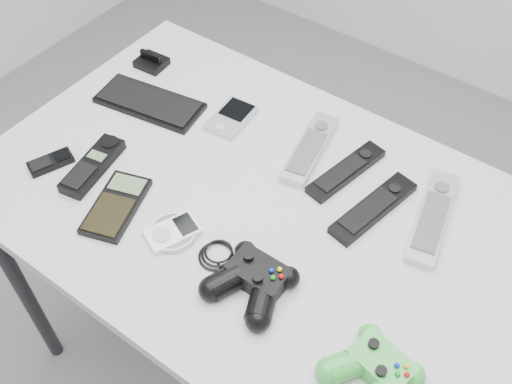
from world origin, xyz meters
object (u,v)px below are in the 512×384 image
Objects in this scene: mobile_phone at (51,162)px; remote_black_b at (374,207)px; remote_silver_a at (310,148)px; remote_silver_b at (433,216)px; controller_black at (253,279)px; remote_black_a at (346,171)px; pda at (231,117)px; cordless_handset at (93,165)px; mp3_player at (172,232)px; controller_green at (375,369)px; desk at (258,222)px; pda_keyboard at (149,102)px; calculator at (116,206)px.

remote_black_b is at bearing 47.18° from mobile_phone.
remote_silver_b is (0.30, -0.02, 0.00)m from remote_silver_a.
controller_black is (0.54, 0.01, 0.02)m from mobile_phone.
remote_silver_a reaches higher than remote_black_a.
pda is at bearing -175.03° from remote_black_b.
mobile_phone is at bearing -164.08° from cordless_handset.
remote_black_b is (0.40, -0.04, 0.00)m from pda.
remote_silver_b is 1.43× the size of cordless_handset.
remote_black_a is at bearing 83.28° from mp3_player.
controller_green reaches higher than remote_black_a.
pda reaches higher than mobile_phone.
remote_black_b is at bearing -29.91° from remote_silver_a.
desk is at bearing -164.05° from remote_silver_b.
remote_black_a is at bearing 58.74° from desk.
remote_silver_b is 2.59× the size of mobile_phone.
remote_silver_a is (0.01, 0.18, 0.08)m from desk.
pda_keyboard is at bearing 166.65° from desk.
remote_silver_a is at bearing 39.35° from calculator.
remote_silver_a reaches higher than desk.
cordless_handset is at bearing -167.45° from remote_silver_b.
controller_black is at bearing -15.05° from cordless_handset.
remote_silver_a is (0.40, 0.09, 0.00)m from pda_keyboard.
remote_silver_a reaches higher than pda.
pda is 0.78× the size of controller_green.
mobile_phone is at bearing -143.42° from remote_black_b.
cordless_handset reaches higher than pda_keyboard.
calculator is (-0.03, -0.35, -0.00)m from pda.
remote_black_b reaches higher than pda.
cordless_handset reaches higher than mp3_player.
controller_green is (0.57, -0.35, 0.01)m from pda.
remote_black_b is 2.30× the size of mobile_phone.
controller_green is (0.72, -0.06, 0.01)m from cordless_handset.
remote_silver_b reaches higher than desk.
remote_silver_a is 0.90× the size of remote_silver_b.
pda is 1.26× the size of mobile_phone.
pda is at bearing 130.94° from mp3_player.
remote_silver_b is 0.72m from cordless_handset.
calculator is (0.12, -0.05, -0.01)m from cordless_handset.
pda_keyboard is 2.13× the size of pda.
desk is at bearing 44.61° from mobile_phone.
remote_silver_a reaches higher than pda_keyboard.
calculator is at bearing -69.17° from pda_keyboard.
desk is 0.38m from cordless_handset.
mp3_player is at bearing 178.93° from controller_black.
desk is at bearing -103.55° from remote_silver_a.
desk is 4.79× the size of remote_silver_b.
pda and mp3_player have the same top height.
controller_green is (0.17, -0.31, 0.01)m from remote_black_b.
controller_black is (0.45, -0.03, 0.01)m from cordless_handset.
pda is at bearing 174.82° from remote_silver_a.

